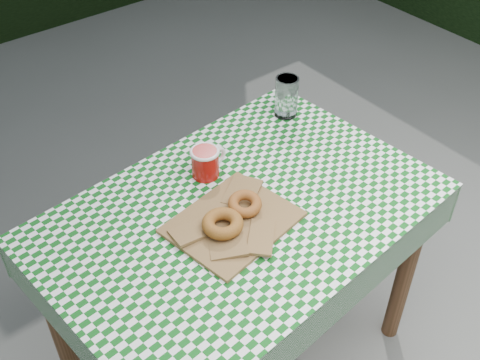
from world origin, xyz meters
The scene contains 8 objects.
ground centered at (0.00, 0.00, 0.00)m, with size 60.00×60.00×0.00m, color #595A54.
table centered at (0.07, -0.07, 0.38)m, with size 1.12×0.74×0.75m, color #56341D.
tablecloth centered at (0.07, -0.07, 0.75)m, with size 1.14×0.76×0.01m, color #0C5014.
paper_bag centered at (0.02, -0.10, 0.76)m, with size 0.34×0.27×0.02m, color olive.
bagel_front centered at (-0.02, -0.11, 0.79)m, with size 0.11×0.11×0.04m, color #90611D.
bagel_back centered at (0.07, -0.09, 0.79)m, with size 0.10×0.10×0.03m, color brown.
coffee_mug centered at (0.08, 0.12, 0.80)m, with size 0.17×0.17×0.09m, color #A10E0A, non-canonical shape.
drinking_glass centered at (0.49, 0.21, 0.83)m, with size 0.08×0.08×0.14m, color white.
Camera 1 is at (-0.69, -1.04, 1.93)m, focal length 44.19 mm.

